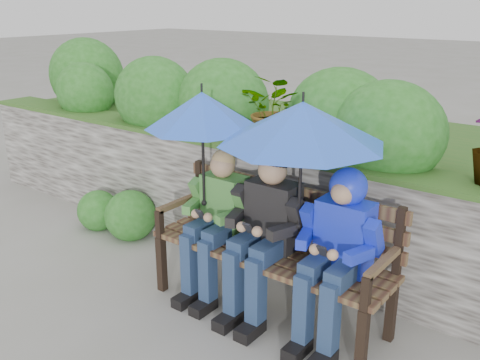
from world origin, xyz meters
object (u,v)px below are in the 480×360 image
Objects in this scene: boy_middle at (265,228)px; umbrella_left at (202,110)px; park_bench at (274,241)px; boy_right at (338,243)px; umbrella_right at (302,123)px; boy_left at (216,216)px.

umbrella_left is (-0.56, 0.00, 0.77)m from boy_middle.
boy_right is at bearing -8.23° from park_bench.
umbrella_left is at bearing 179.85° from boy_middle.
umbrella_right is (0.26, 0.02, 0.78)m from boy_middle.
umbrella_right reaches higher than boy_right.
boy_right reaches higher than boy_left.
park_bench is 0.56m from boy_right.
umbrella_left reaches higher than boy_middle.
boy_middle is at bearing -105.05° from park_bench.
park_bench is at bearing 8.86° from umbrella_left.
umbrella_right is (0.24, -0.08, 0.91)m from park_bench.
park_bench is 1.97× the size of umbrella_left.
boy_left is 0.80m from umbrella_left.
park_bench is 1.67× the size of umbrella_right.
boy_left is 0.95× the size of boy_middle.
boy_left is 0.97× the size of boy_right.
boy_right is 1.09× the size of umbrella_right.
boy_left reaches higher than park_bench.
park_bench is 0.94m from umbrella_right.
umbrella_right is (-0.29, 0.00, 0.74)m from boy_right.
umbrella_left is 0.85× the size of umbrella_right.
boy_left is 1.25× the size of umbrella_left.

